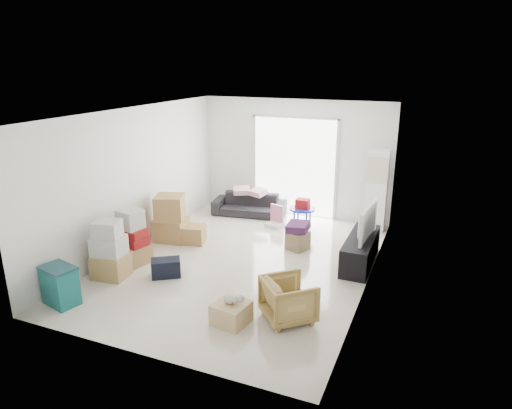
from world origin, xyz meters
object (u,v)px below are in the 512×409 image
object	(u,v)px
wood_crate	(231,313)
kids_table	(302,208)
television	(362,234)
ottoman	(298,240)
tv_console	(360,250)
armchair	(289,297)
sofa	(249,201)
ac_tower	(376,190)
storage_bins	(60,285)

from	to	relation	value
wood_crate	kids_table	bearing A→B (deg)	92.66
television	ottoman	xyz separation A→B (m)	(-1.24, 0.20, -0.40)
tv_console	armchair	world-z (taller)	armchair
kids_table	sofa	bearing A→B (deg)	162.93
ac_tower	storage_bins	xyz separation A→B (m)	(-3.85, -5.07, -0.57)
sofa	kids_table	xyz separation A→B (m)	(1.44, -0.44, 0.16)
ac_tower	tv_console	xyz separation A→B (m)	(0.05, -1.90, -0.62)
ottoman	television	bearing A→B (deg)	-8.93
tv_console	television	bearing A→B (deg)	0.00
sofa	wood_crate	xyz separation A→B (m)	(1.63, -4.41, -0.18)
tv_console	wood_crate	distance (m)	2.97
tv_console	armchair	bearing A→B (deg)	-104.86
sofa	wood_crate	size ratio (longest dim) A/B	3.76
television	armchair	bearing A→B (deg)	170.02
tv_console	ottoman	world-z (taller)	tv_console
sofa	ottoman	world-z (taller)	sofa
tv_console	armchair	xyz separation A→B (m)	(-0.60, -2.26, 0.09)
television	wood_crate	bearing A→B (deg)	158.70
television	sofa	bearing A→B (deg)	64.13
armchair	ottoman	size ratio (longest dim) A/B	1.89
sofa	wood_crate	world-z (taller)	sofa
tv_console	wood_crate	xyz separation A→B (m)	(-1.31, -2.66, -0.10)
sofa	armchair	distance (m)	4.64
television	armchair	size ratio (longest dim) A/B	1.50
armchair	ottoman	xyz separation A→B (m)	(-0.64, 2.46, -0.16)
armchair	television	bearing A→B (deg)	-57.09
television	ottoman	world-z (taller)	television
storage_bins	wood_crate	size ratio (longest dim) A/B	1.34
tv_console	wood_crate	bearing A→B (deg)	-116.18
kids_table	wood_crate	xyz separation A→B (m)	(0.18, -3.96, -0.34)
television	storage_bins	distance (m)	5.03
kids_table	ottoman	bearing A→B (deg)	-77.25
ottoman	tv_console	bearing A→B (deg)	-8.93
sofa	wood_crate	distance (m)	4.70
armchair	wood_crate	size ratio (longest dim) A/B	1.51
storage_bins	ottoman	distance (m)	4.29
television	wood_crate	xyz separation A→B (m)	(-1.31, -2.66, -0.43)
television	armchair	world-z (taller)	armchair
ac_tower	tv_console	world-z (taller)	ac_tower
armchair	wood_crate	bearing A→B (deg)	77.04
ac_tower	armchair	bearing A→B (deg)	-97.54
sofa	armchair	xyz separation A→B (m)	(2.33, -4.01, 0.01)
armchair	kids_table	distance (m)	3.68
storage_bins	kids_table	bearing A→B (deg)	61.70
sofa	ottoman	distance (m)	2.30
armchair	storage_bins	size ratio (longest dim) A/B	1.12
television	ottoman	distance (m)	1.32
kids_table	storage_bins	bearing A→B (deg)	-118.30
ac_tower	ottoman	size ratio (longest dim) A/B	4.83
tv_console	television	world-z (taller)	television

